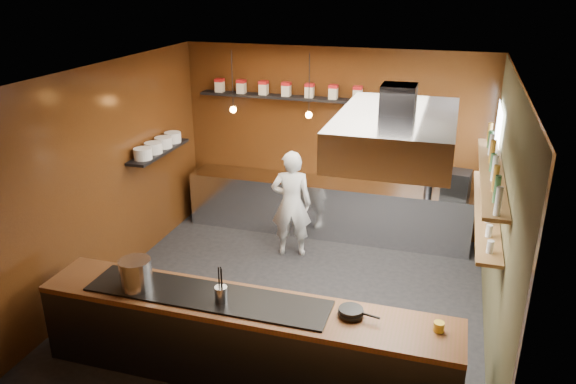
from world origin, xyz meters
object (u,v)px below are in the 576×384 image
at_px(stockpot_large, 136,274).
at_px(stockpot_small, 138,271).
at_px(extractor_hood, 396,132).
at_px(espresso_machine, 456,184).
at_px(chef, 291,204).

distance_m(stockpot_large, stockpot_small, 0.11).
distance_m(extractor_hood, espresso_machine, 2.97).
bearing_deg(chef, espresso_machine, -173.20).
relative_size(stockpot_large, espresso_machine, 0.85).
bearing_deg(stockpot_large, stockpot_small, 112.46).
bearing_deg(stockpot_small, chef, 73.34).
distance_m(extractor_hood, stockpot_small, 3.12).
bearing_deg(chef, stockpot_large, 61.41).
bearing_deg(stockpot_small, espresso_machine, 49.35).
xyz_separation_m(stockpot_small, chef, (0.86, 2.87, -0.25)).
bearing_deg(extractor_hood, stockpot_small, -154.45).
xyz_separation_m(espresso_machine, chef, (-2.33, -0.85, -0.27)).
bearing_deg(stockpot_large, extractor_hood, 27.67).
xyz_separation_m(extractor_hood, stockpot_large, (-2.46, -1.29, -1.40)).
height_order(stockpot_small, espresso_machine, espresso_machine).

